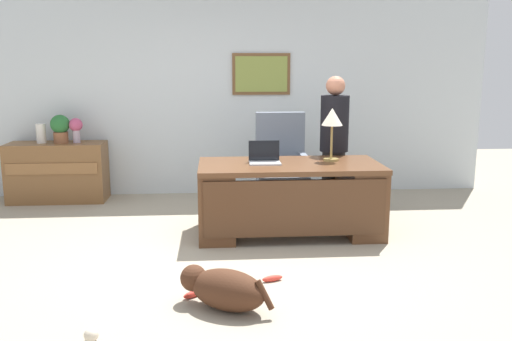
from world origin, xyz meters
name	(u,v)px	position (x,y,z in m)	size (l,w,h in m)	color
ground_plane	(237,256)	(0.00, 0.00, 0.00)	(12.00, 12.00, 0.00)	#9E937F
back_wall	(229,94)	(0.00, 2.60, 1.35)	(7.00, 0.16, 2.70)	silver
desk	(290,196)	(0.57, 0.64, 0.41)	(1.87, 0.91, 0.75)	brown
credenza	(58,172)	(-2.23, 2.25, 0.38)	(1.22, 0.50, 0.76)	brown
armchair	(281,167)	(0.61, 1.68, 0.51)	(0.60, 0.59, 1.17)	slate
person_standing	(334,146)	(1.15, 1.24, 0.83)	(0.32, 0.32, 1.62)	#262323
dog_lying	(224,288)	(-0.14, -1.07, 0.16)	(0.68, 0.55, 0.30)	#472819
laptop	(264,158)	(0.31, 0.71, 0.80)	(0.32, 0.22, 0.22)	#B2B5BA
desk_lamp	(332,120)	(1.03, 0.79, 1.18)	(0.22, 0.22, 0.55)	#9E8447
vase_with_flowers	(76,127)	(-1.96, 2.25, 0.96)	(0.17, 0.17, 0.32)	#B5A2B5
vase_empty	(41,133)	(-2.40, 2.25, 0.88)	(0.12, 0.12, 0.25)	silver
potted_plant	(60,127)	(-2.16, 2.25, 0.96)	(0.24, 0.24, 0.36)	brown
dog_toy_ball	(91,335)	(-1.00, -1.49, 0.05)	(0.09, 0.09, 0.09)	beige
dog_toy_bone	(192,294)	(-0.38, -0.86, 0.03)	(0.16, 0.05, 0.05)	#E53F33
dog_toy_plush	(272,278)	(0.26, -0.60, 0.03)	(0.18, 0.05, 0.05)	#E53F33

